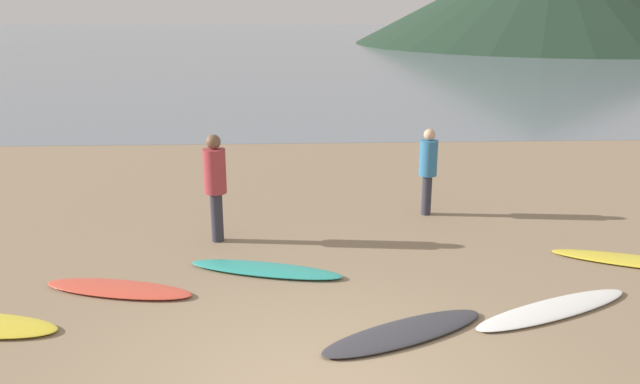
% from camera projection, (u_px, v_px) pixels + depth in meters
% --- Properties ---
extents(ground_plane, '(120.00, 120.00, 0.20)m').
position_uv_depth(ground_plane, '(299.00, 161.00, 15.80)').
color(ground_plane, '#8C7559').
rests_on(ground_plane, ground).
extents(ocean_water, '(140.00, 100.00, 0.01)m').
position_uv_depth(ocean_water, '(292.00, 40.00, 65.22)').
color(ocean_water, slate).
rests_on(ocean_water, ground).
extents(surfboard_1, '(2.14, 1.02, 0.08)m').
position_uv_depth(surfboard_1, '(118.00, 289.00, 8.44)').
color(surfboard_1, '#D84C38').
rests_on(surfboard_1, ground).
extents(surfboard_2, '(2.29, 1.10, 0.09)m').
position_uv_depth(surfboard_2, '(266.00, 269.00, 9.04)').
color(surfboard_2, teal).
rests_on(surfboard_2, ground).
extents(surfboard_3, '(2.19, 1.43, 0.07)m').
position_uv_depth(surfboard_3, '(404.00, 332.00, 7.33)').
color(surfboard_3, '#333338').
rests_on(surfboard_3, ground).
extents(surfboard_4, '(2.40, 1.40, 0.06)m').
position_uv_depth(surfboard_4, '(553.00, 309.00, 7.89)').
color(surfboard_4, white).
rests_on(surfboard_4, ground).
extents(person_0, '(0.35, 0.35, 1.74)m').
position_uv_depth(person_0, '(215.00, 179.00, 9.96)').
color(person_0, '#2D2D38').
rests_on(person_0, ground).
extents(person_1, '(0.32, 0.32, 1.57)m').
position_uv_depth(person_1, '(428.00, 165.00, 11.28)').
color(person_1, '#2D2D38').
rests_on(person_1, ground).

